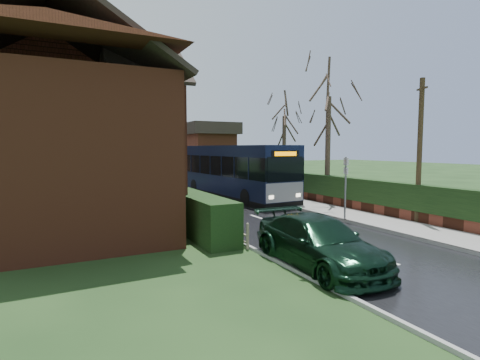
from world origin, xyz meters
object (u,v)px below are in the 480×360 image
car_silver (169,187)px  car_green (318,242)px  bus (233,172)px  brick_house (57,127)px  bus_stop_sign (346,179)px  telegraph_pole (420,151)px

car_silver → car_green: (-0.40, -17.01, -0.03)m
bus → car_green: bus is taller
brick_house → bus: 12.09m
bus_stop_sign → telegraph_pole: bearing=-17.7°
telegraph_pole → brick_house: bearing=177.2°
car_green → telegraph_pole: bearing=22.5°
bus → bus_stop_sign: (1.00, -10.01, 0.21)m
brick_house → telegraph_pole: 16.28m
car_green → bus_stop_sign: bearing=44.2°
bus → bus_stop_sign: bearing=-88.0°
car_silver → car_green: 17.01m
car_green → bus_stop_sign: (5.39, 4.81, 1.28)m
brick_house → car_silver: brick_house is taller
car_silver → bus_stop_sign: bus_stop_sign is taller
car_green → brick_house: bearing=124.8°
car_green → bus_stop_sign: size_ratio=1.64×
brick_house → telegraph_pole: size_ratio=2.24×
car_green → telegraph_pole: 8.76m
brick_house → telegraph_pole: (14.42, -7.49, -1.08)m
car_silver → bus_stop_sign: 13.23m
car_silver → car_green: size_ratio=0.89×
brick_house → car_silver: bearing=43.8°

